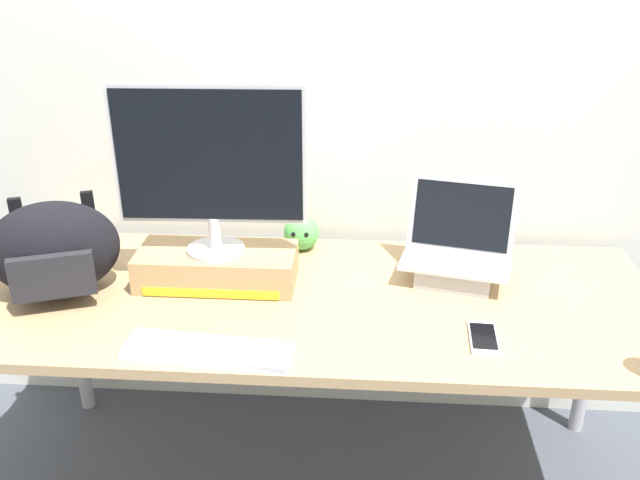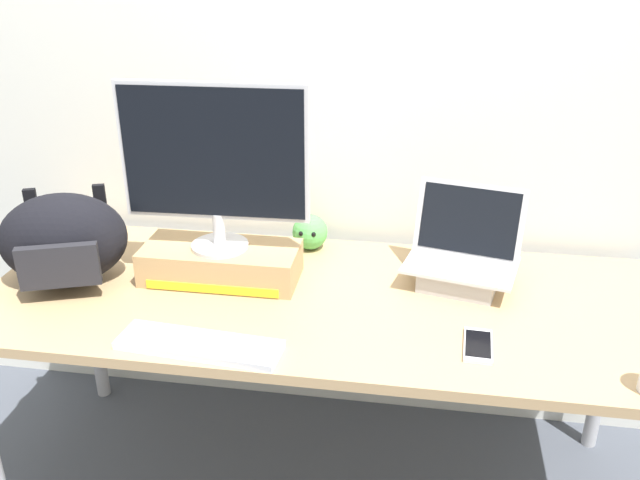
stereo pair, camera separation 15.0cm
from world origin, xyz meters
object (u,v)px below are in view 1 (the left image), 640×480
at_px(messenger_backpack, 54,249).
at_px(cell_phone, 483,338).
at_px(plush_toy, 301,232).
at_px(external_keyboard, 208,350).
at_px(desktop_monitor, 210,164).
at_px(toner_box_yellow, 217,267).
at_px(open_laptop, 456,260).

bearing_deg(messenger_backpack, cell_phone, -28.22).
bearing_deg(plush_toy, external_keyboard, -105.57).
xyz_separation_m(cell_phone, plush_toy, (-0.53, 0.52, 0.05)).
distance_m(messenger_backpack, plush_toy, 0.77).
bearing_deg(plush_toy, messenger_backpack, -153.04).
bearing_deg(desktop_monitor, external_keyboard, -83.93).
xyz_separation_m(toner_box_yellow, desktop_monitor, (0.00, -0.00, 0.32)).
height_order(cell_phone, plush_toy, plush_toy).
xyz_separation_m(external_keyboard, messenger_backpack, (-0.50, 0.29, 0.13)).
relative_size(open_laptop, external_keyboard, 0.84).
height_order(desktop_monitor, external_keyboard, desktop_monitor).
distance_m(cell_phone, plush_toy, 0.74).
bearing_deg(cell_phone, messenger_backpack, 174.99).
xyz_separation_m(desktop_monitor, open_laptop, (0.72, 0.08, -0.32)).
bearing_deg(messenger_backpack, external_keyboard, -49.98).
bearing_deg(cell_phone, plush_toy, 138.54).
relative_size(messenger_backpack, cell_phone, 2.68).
bearing_deg(external_keyboard, plush_toy, 79.35).
xyz_separation_m(toner_box_yellow, cell_phone, (0.76, -0.26, -0.05)).
height_order(open_laptop, messenger_backpack, open_laptop).
distance_m(external_keyboard, messenger_backpack, 0.60).
relative_size(toner_box_yellow, messenger_backpack, 1.12).
xyz_separation_m(toner_box_yellow, plush_toy, (0.23, 0.26, 0.01)).
bearing_deg(desktop_monitor, messenger_backpack, -170.56).
height_order(toner_box_yellow, messenger_backpack, messenger_backpack).
relative_size(external_keyboard, plush_toy, 3.70).
bearing_deg(desktop_monitor, cell_phone, -21.07).
distance_m(open_laptop, cell_phone, 0.35).
height_order(toner_box_yellow, open_laptop, open_laptop).
distance_m(toner_box_yellow, cell_phone, 0.80).
bearing_deg(desktop_monitor, toner_box_yellow, 90.66).
relative_size(toner_box_yellow, open_laptop, 1.30).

